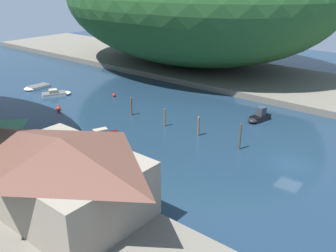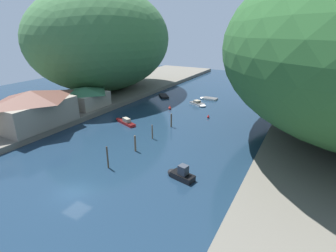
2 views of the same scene
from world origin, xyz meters
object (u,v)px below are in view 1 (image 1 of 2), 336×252
object	(u,v)px
channel_buoy_far	(114,95)
person_on_quay	(41,163)
channel_buoy_near	(58,108)
boat_navy_launch	(57,93)
boat_white_cruiser	(259,117)
boat_far_upstream	(95,137)
waterfront_building	(64,173)
boat_yellow_tender	(36,87)

from	to	relation	value
channel_buoy_far	person_on_quay	bearing A→B (deg)	-147.76
channel_buoy_near	person_on_quay	distance (m)	20.54
channel_buoy_far	person_on_quay	distance (m)	26.95
boat_navy_launch	boat_white_cruiser	bearing A→B (deg)	46.29
boat_far_upstream	boat_navy_launch	distance (m)	20.11
waterfront_building	boat_navy_launch	bearing A→B (deg)	56.19
waterfront_building	channel_buoy_near	distance (m)	27.51
boat_white_cruiser	boat_navy_launch	bearing A→B (deg)	30.83
channel_buoy_far	boat_far_upstream	bearing A→B (deg)	-140.83
boat_yellow_tender	person_on_quay	distance (m)	33.42
channel_buoy_near	person_on_quay	bearing A→B (deg)	-129.55
boat_navy_launch	channel_buoy_far	bearing A→B (deg)	62.26
boat_far_upstream	channel_buoy_near	distance (m)	12.60
waterfront_building	channel_buoy_far	xyz separation A→B (m)	(24.89, 21.17, -3.94)
boat_yellow_tender	waterfront_building	bearing A→B (deg)	150.64
channel_buoy_far	person_on_quay	world-z (taller)	person_on_quay
boat_yellow_tender	channel_buoy_near	distance (m)	13.42
channel_buoy_far	channel_buoy_near	bearing A→B (deg)	171.56
boat_far_upstream	boat_yellow_tender	bearing A→B (deg)	4.02
boat_white_cruiser	channel_buoy_far	size ratio (longest dim) A/B	5.10
waterfront_building	boat_far_upstream	world-z (taller)	waterfront_building
boat_yellow_tender	boat_far_upstream	distance (m)	26.01
boat_navy_launch	person_on_quay	world-z (taller)	person_on_quay
waterfront_building	boat_far_upstream	size ratio (longest dim) A/B	2.23
boat_navy_launch	channel_buoy_near	world-z (taller)	boat_navy_launch
boat_white_cruiser	channel_buoy_near	distance (m)	28.70
boat_yellow_tender	boat_white_cruiser	size ratio (longest dim) A/B	1.13
boat_white_cruiser	boat_far_upstream	distance (m)	22.03
boat_yellow_tender	boat_white_cruiser	distance (m)	38.74
boat_white_cruiser	boat_far_upstream	world-z (taller)	boat_white_cruiser
person_on_quay	boat_navy_launch	bearing A→B (deg)	-49.73
boat_white_cruiser	person_on_quay	distance (m)	29.17
boat_far_upstream	channel_buoy_near	size ratio (longest dim) A/B	6.36
boat_far_upstream	channel_buoy_far	world-z (taller)	boat_far_upstream
waterfront_building	channel_buoy_far	bearing A→B (deg)	40.38
boat_yellow_tender	boat_navy_launch	distance (m)	6.25
boat_navy_launch	channel_buoy_far	distance (m)	9.58
person_on_quay	boat_white_cruiser	bearing A→B (deg)	-119.48
boat_yellow_tender	boat_navy_launch	xyz separation A→B (m)	(-0.08, -6.25, 0.12)
boat_yellow_tender	channel_buoy_far	xyz separation A→B (m)	(5.35, -14.13, 0.09)
boat_yellow_tender	boat_navy_launch	size ratio (longest dim) A/B	0.91
boat_white_cruiser	boat_yellow_tender	bearing A→B (deg)	27.78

